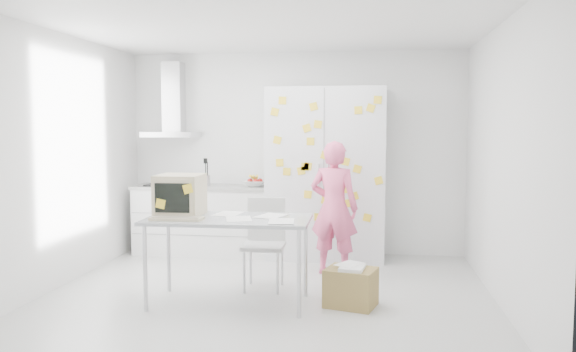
# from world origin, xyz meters

# --- Properties ---
(floor) EXTENTS (4.50, 4.00, 0.02)m
(floor) POSITION_xyz_m (0.00, 0.00, -0.01)
(floor) COLOR silver
(floor) RESTS_ON ground
(walls) EXTENTS (4.52, 4.01, 2.70)m
(walls) POSITION_xyz_m (0.00, 0.72, 1.35)
(walls) COLOR white
(walls) RESTS_ON ground
(ceiling) EXTENTS (4.50, 4.00, 0.02)m
(ceiling) POSITION_xyz_m (0.00, 0.00, 2.70)
(ceiling) COLOR white
(ceiling) RESTS_ON walls
(counter_run) EXTENTS (1.84, 0.63, 1.28)m
(counter_run) POSITION_xyz_m (-1.20, 1.70, 0.47)
(counter_run) COLOR white
(counter_run) RESTS_ON ground
(range_hood) EXTENTS (0.70, 0.48, 1.01)m
(range_hood) POSITION_xyz_m (-1.65, 1.84, 1.96)
(range_hood) COLOR silver
(range_hood) RESTS_ON walls
(tall_cabinet) EXTENTS (1.50, 0.68, 2.20)m
(tall_cabinet) POSITION_xyz_m (0.45, 1.67, 1.10)
(tall_cabinet) COLOR silver
(tall_cabinet) RESTS_ON ground
(person) EXTENTS (0.63, 0.48, 1.54)m
(person) POSITION_xyz_m (0.61, 0.88, 0.77)
(person) COLOR #F96091
(person) RESTS_ON ground
(desk) EXTENTS (1.57, 0.82, 1.24)m
(desk) POSITION_xyz_m (-0.63, -0.33, 0.94)
(desk) COLOR #A7ACB2
(desk) RESTS_ON ground
(chair) EXTENTS (0.44, 0.44, 0.95)m
(chair) POSITION_xyz_m (-0.08, 0.24, 0.53)
(chair) COLOR silver
(chair) RESTS_ON ground
(cardboard_box) EXTENTS (0.53, 0.47, 0.40)m
(cardboard_box) POSITION_xyz_m (0.85, -0.27, 0.19)
(cardboard_box) COLOR olive
(cardboard_box) RESTS_ON ground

